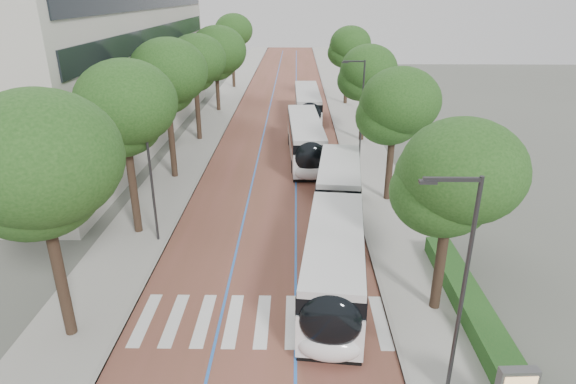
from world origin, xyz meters
TOP-DOWN VIEW (x-y plane):
  - ground at (0.00, 0.00)m, footprint 160.00×160.00m
  - road at (0.00, 40.00)m, footprint 11.00×140.00m
  - sidewalk_left at (-7.50, 40.00)m, footprint 4.00×140.00m
  - sidewalk_right at (7.50, 40.00)m, footprint 4.00×140.00m
  - kerb_left at (-5.60, 40.00)m, footprint 0.20×140.00m
  - kerb_right at (5.60, 40.00)m, footprint 0.20×140.00m
  - zebra_crossing at (0.20, 1.00)m, footprint 10.55×3.60m
  - lane_line_left at (-1.60, 40.00)m, footprint 0.12×126.00m
  - lane_line_right at (1.60, 40.00)m, footprint 0.12×126.00m
  - office_building at (-19.47, 28.00)m, footprint 18.11×40.00m
  - hedge at (9.10, 0.00)m, footprint 1.20×14.00m
  - streetlight_near at (6.62, -3.00)m, footprint 1.82×0.20m
  - streetlight_far at (6.62, 22.00)m, footprint 1.82×0.20m
  - lamp_post_left at (-6.10, 8.00)m, footprint 0.14×0.14m
  - trees_left at (-7.50, 26.05)m, footprint 6.41×60.48m
  - trees_right at (7.70, 22.19)m, footprint 5.03×46.86m
  - lead_bus at (3.71, 6.76)m, footprint 4.37×18.55m
  - bus_queued_0 at (2.37, 22.37)m, footprint 3.11×12.50m
  - bus_queued_1 at (2.80, 35.49)m, footprint 2.74×12.44m

SIDE VIEW (x-z plane):
  - ground at x=0.00m, z-range 0.00..0.00m
  - road at x=0.00m, z-range 0.00..0.02m
  - lane_line_left at x=-1.60m, z-range 0.02..0.03m
  - lane_line_right at x=1.60m, z-range 0.02..0.03m
  - zebra_crossing at x=0.20m, z-range 0.02..0.03m
  - sidewalk_left at x=-7.50m, z-range 0.00..0.12m
  - sidewalk_right at x=7.50m, z-range 0.00..0.12m
  - kerb_left at x=-5.60m, z-range -0.01..0.13m
  - kerb_right at x=5.60m, z-range -0.01..0.13m
  - hedge at x=9.10m, z-range 0.12..0.92m
  - bus_queued_0 at x=2.37m, z-range 0.02..3.22m
  - bus_queued_1 at x=2.80m, z-range 0.02..3.22m
  - lead_bus at x=3.71m, z-range 0.03..3.23m
  - lamp_post_left at x=-6.10m, z-range 0.12..8.12m
  - streetlight_near at x=6.62m, z-range 0.82..8.82m
  - streetlight_far at x=6.62m, z-range 0.82..8.82m
  - trees_right at x=7.70m, z-range 1.79..10.51m
  - trees_left at x=-7.50m, z-range 2.04..11.69m
  - office_building at x=-19.47m, z-range 0.00..14.00m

